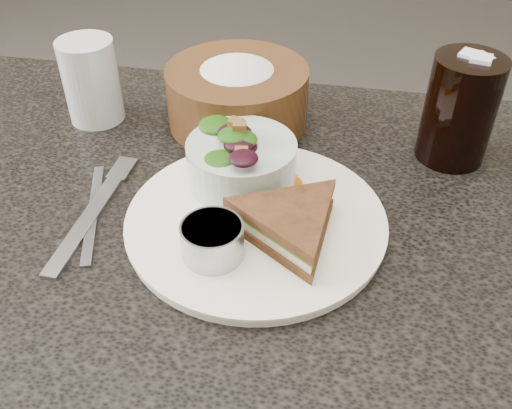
{
  "coord_description": "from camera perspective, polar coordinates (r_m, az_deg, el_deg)",
  "views": [
    {
      "loc": [
        0.11,
        -0.45,
        1.17
      ],
      "look_at": [
        0.03,
        0.01,
        0.78
      ],
      "focal_mm": 40.0,
      "sensor_mm": 36.0,
      "label": 1
    }
  ],
  "objects": [
    {
      "name": "dressing_ramekin",
      "position": [
        0.57,
        -4.38,
        -3.62
      ],
      "size": [
        0.08,
        0.08,
        0.04
      ],
      "primitive_type": "cylinder",
      "rotation": [
        0.0,
        0.0,
        -0.23
      ],
      "color": "#9FA5AC",
      "rests_on": "dinner_plate"
    },
    {
      "name": "orange_wedge",
      "position": [
        0.66,
        2.44,
        2.82
      ],
      "size": [
        0.07,
        0.07,
        0.02
      ],
      "primitive_type": "cone",
      "rotation": [
        0.0,
        0.0,
        0.32
      ],
      "color": "#E65902",
      "rests_on": "dinner_plate"
    },
    {
      "name": "water_glass",
      "position": [
        0.82,
        -16.16,
        11.79
      ],
      "size": [
        0.09,
        0.09,
        0.11
      ],
      "primitive_type": "cylinder",
      "rotation": [
        0.0,
        0.0,
        0.16
      ],
      "color": "silver",
      "rests_on": "dining_table"
    },
    {
      "name": "salad_bowl",
      "position": [
        0.65,
        -1.46,
        4.9
      ],
      "size": [
        0.17,
        0.17,
        0.07
      ],
      "primitive_type": null,
      "rotation": [
        0.0,
        0.0,
        -0.43
      ],
      "color": "#A8C0B5",
      "rests_on": "dinner_plate"
    },
    {
      "name": "cola_glass",
      "position": [
        0.74,
        19.8,
        9.3
      ],
      "size": [
        0.09,
        0.09,
        0.15
      ],
      "primitive_type": null,
      "rotation": [
        0.0,
        0.0,
        -0.02
      ],
      "color": "black",
      "rests_on": "dining_table"
    },
    {
      "name": "sandwich",
      "position": [
        0.58,
        3.42,
        -1.92
      ],
      "size": [
        0.2,
        0.2,
        0.04
      ],
      "primitive_type": null,
      "rotation": [
        0.0,
        0.0,
        -0.6
      ],
      "color": "#5A331C",
      "rests_on": "dinner_plate"
    },
    {
      "name": "knife",
      "position": [
        0.67,
        -15.98,
        -0.75
      ],
      "size": [
        0.06,
        0.17,
        0.0
      ],
      "primitive_type": "cube",
      "rotation": [
        0.0,
        0.0,
        0.32
      ],
      "color": "gray",
      "rests_on": "dining_table"
    },
    {
      "name": "bread_basket",
      "position": [
        0.78,
        -1.89,
        11.71
      ],
      "size": [
        0.24,
        0.24,
        0.11
      ],
      "primitive_type": null,
      "rotation": [
        0.0,
        0.0,
        -0.31
      ],
      "color": "brown",
      "rests_on": "dining_table"
    },
    {
      "name": "fork",
      "position": [
        0.66,
        -16.35,
        -1.27
      ],
      "size": [
        0.02,
        0.19,
        0.01
      ],
      "primitive_type": "cube",
      "rotation": [
        0.0,
        0.0,
        -0.03
      ],
      "color": "#ACAFB7",
      "rests_on": "dining_table"
    },
    {
      "name": "dinner_plate",
      "position": [
        0.62,
        0.0,
        -1.69
      ],
      "size": [
        0.28,
        0.28,
        0.01
      ],
      "primitive_type": "cylinder",
      "color": "white",
      "rests_on": "dining_table"
    }
  ]
}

